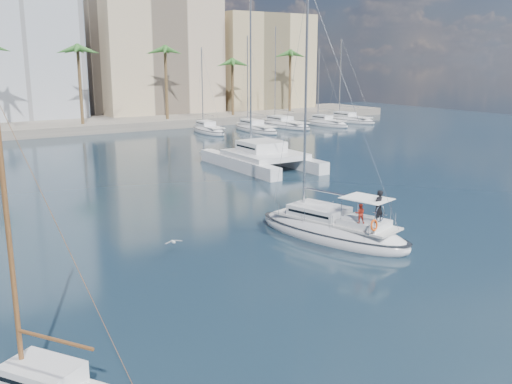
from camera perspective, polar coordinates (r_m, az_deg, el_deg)
ground at (r=30.65m, az=3.78°, el=-5.96°), size 160.00×160.00×0.00m
quay at (r=86.49m, az=-21.14°, el=6.00°), size 120.00×14.00×1.20m
building_beige at (r=101.17m, az=-10.16°, el=12.92°), size 20.00×14.00×20.00m
building_tan_right at (r=108.82m, az=0.27°, el=12.59°), size 18.00×12.00×18.00m
palm_centre at (r=82.06m, az=-21.11°, el=12.46°), size 3.60×3.60×12.30m
palm_right at (r=95.23m, az=-0.17°, el=13.28°), size 3.60×3.60×12.30m
main_sloop at (r=33.01m, az=7.64°, el=-3.75°), size 5.61×10.46×14.82m
catamaran at (r=54.06m, az=0.63°, el=3.70°), size 6.45×12.73×18.40m
seagull at (r=29.64m, az=-8.25°, el=-4.95°), size 0.94×0.40×0.17m
moored_yacht_a at (r=80.15m, az=-4.77°, el=5.90°), size 3.37×9.52×11.90m
moored_yacht_b at (r=81.70m, az=-0.06°, el=6.08°), size 3.32×10.83×13.72m
moored_yacht_c at (r=86.97m, az=2.85°, el=6.50°), size 3.98×12.33×15.54m
moored_yacht_d at (r=89.35m, az=7.02°, el=6.59°), size 3.52×9.55×11.90m
moored_yacht_e at (r=95.09m, az=9.28°, el=6.91°), size 4.61×11.11×13.72m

